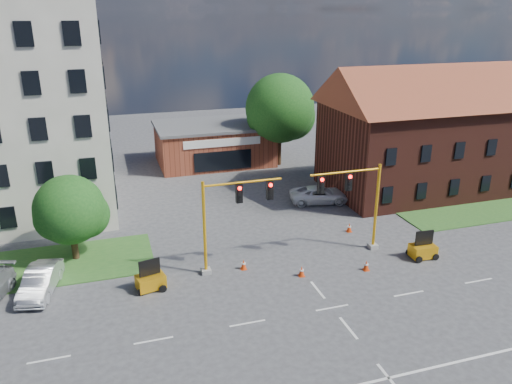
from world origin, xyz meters
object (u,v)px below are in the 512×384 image
trailer_east (423,250)px  signal_mast_west (230,214)px  pickup_white (320,195)px  trailer_west (151,280)px  signal_mast_east (356,199)px

trailer_east → signal_mast_west: bearing=172.9°
trailer_east → pickup_white: bearing=104.7°
trailer_west → trailer_east: trailer_east is taller
trailer_east → pickup_white: 11.82m
trailer_west → pickup_white: bearing=20.3°
signal_mast_east → pickup_white: 9.99m
trailer_east → pickup_white: trailer_east is taller
signal_mast_west → trailer_east: signal_mast_west is taller
signal_mast_east → signal_mast_west: bearing=180.0°
signal_mast_east → trailer_west: bearing=-176.3°
signal_mast_east → pickup_white: (1.71, 9.31, -3.20)m
pickup_white → trailer_west: bearing=134.4°
signal_mast_west → trailer_east: (12.83, -2.26, -3.33)m
pickup_white → trailer_east: bearing=-156.9°
trailer_west → signal_mast_east: bearing=-9.1°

